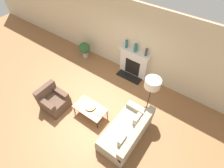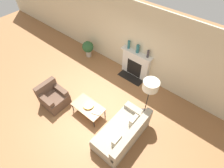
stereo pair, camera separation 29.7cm
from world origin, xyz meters
name	(u,v)px [view 1 (the left image)]	position (x,y,z in m)	size (l,w,h in m)	color
ground_plane	(94,112)	(0.00, 0.00, 0.00)	(18.00, 18.00, 0.00)	#99663D
wall_back	(136,42)	(0.00, 2.58, 1.45)	(18.00, 0.06, 2.90)	beige
fireplace	(134,63)	(0.10, 2.43, 0.56)	(1.30, 0.59, 1.15)	silver
couch	(127,132)	(1.42, -0.11, 0.31)	(0.94, 1.81, 0.85)	#9E937F
armchair_near	(53,100)	(-1.30, -0.61, 0.31)	(0.84, 0.79, 0.83)	brown
coffee_table	(90,108)	(-0.01, -0.14, 0.37)	(1.08, 0.61, 0.40)	olive
bowl	(90,106)	(-0.02, -0.11, 0.44)	(0.36, 0.36, 0.06)	gold
book	(99,113)	(0.35, -0.13, 0.42)	(0.32, 0.27, 0.02)	#B2A893
floor_lamp	(152,86)	(1.46, 1.06, 1.38)	(0.48, 0.48, 1.62)	black
mantel_vase_left	(126,44)	(-0.31, 2.45, 1.31)	(0.09, 0.09, 0.32)	#28666B
mantel_vase_center_left	(136,48)	(0.09, 2.45, 1.31)	(0.12, 0.12, 0.32)	#28666B
mantel_vase_center_right	(146,52)	(0.53, 2.45, 1.30)	(0.08, 0.08, 0.30)	#3D383D
potted_plant	(84,49)	(-2.24, 2.10, 0.46)	(0.51, 0.51, 0.76)	#B2A899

